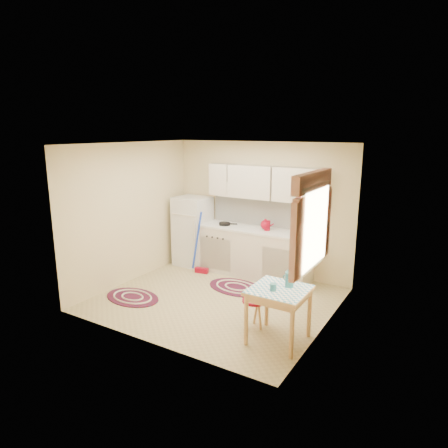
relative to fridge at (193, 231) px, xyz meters
The scene contains 14 objects.
room_shell 2.02m from the fridge, 33.96° to the right, with size 3.64×3.60×2.52m.
fridge is the anchor object (origin of this frame).
broom 0.57m from the fridge, 38.19° to the right, with size 0.28×0.12×1.20m, color blue, non-canonical shape.
base_cabinets 1.35m from the fridge, ahead, with size 2.25×0.60×0.88m, color beige.
countertop 1.34m from the fridge, ahead, with size 2.27×0.62×0.04m, color silver.
frying_pan 0.79m from the fridge, ahead, with size 0.21×0.21×0.05m, color black.
red_kettle 1.63m from the fridge, ahead, with size 0.20×0.18×0.20m, color maroon, non-canonical shape.
red_canister 1.66m from the fridge, ahead, with size 0.11×0.11×0.16m, color maroon.
table 3.37m from the fridge, 35.22° to the right, with size 0.72×0.72×0.72m, color #DDAE6E.
stool 2.96m from the fridge, 37.63° to the right, with size 0.34×0.34×0.42m, color maroon.
coffee_pot 3.36m from the fridge, 32.70° to the right, with size 0.14×0.12×0.28m, color #296C7D, non-canonical shape.
mug 3.38m from the fridge, 37.01° to the right, with size 0.08×0.08×0.10m, color #296C7D.
rug_center 1.68m from the fridge, 25.16° to the right, with size 1.07×0.71×0.02m, color maroon, non-canonical shape.
rug_left 2.04m from the fridge, 86.12° to the right, with size 1.00×0.67×0.02m, color maroon, non-canonical shape.
Camera 1 is at (3.26, -5.13, 2.71)m, focal length 32.00 mm.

